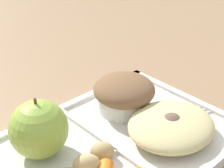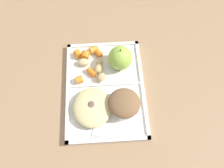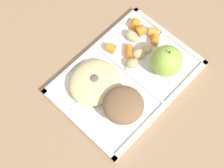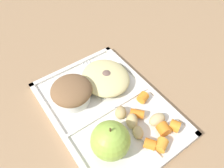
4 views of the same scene
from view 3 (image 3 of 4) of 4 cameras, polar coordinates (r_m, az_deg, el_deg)
name	(u,v)px [view 3 (image 3 of 4)]	position (r m, az deg, el deg)	size (l,w,h in m)	color
ground	(126,79)	(0.81, 2.51, 0.87)	(6.00, 6.00, 0.00)	#997551
lunch_tray	(126,78)	(0.81, 2.55, 1.08)	(0.34, 0.24, 0.02)	silver
green_apple	(167,61)	(0.79, 9.62, 4.03)	(0.08, 0.08, 0.08)	#93B742
bran_muffin	(123,106)	(0.74, 1.99, -3.86)	(0.10, 0.10, 0.06)	silver
carrot_slice_center	(140,31)	(0.86, 4.99, 9.31)	(0.03, 0.03, 0.02)	orange
carrot_slice_back	(111,48)	(0.83, -0.15, 6.33)	(0.02, 0.02, 0.02)	orange
carrot_slice_near_corner	(129,51)	(0.83, 3.04, 5.77)	(0.02, 0.02, 0.03)	orange
carrot_slice_edge	(155,40)	(0.85, 7.58, 7.72)	(0.02, 0.02, 0.02)	orange
carrot_slice_small	(154,32)	(0.86, 7.38, 9.04)	(0.02, 0.02, 0.02)	orange
carrot_slice_tilted	(135,24)	(0.87, 4.09, 10.54)	(0.02, 0.02, 0.02)	orange
potato_chunk_wedge	(138,54)	(0.82, 4.68, 5.37)	(0.02, 0.03, 0.03)	tan
potato_chunk_small	(132,63)	(0.81, 3.54, 3.65)	(0.03, 0.03, 0.02)	tan
potato_chunk_corner	(132,36)	(0.85, 3.51, 8.44)	(0.04, 0.03, 0.02)	tan
potato_chunk_golden	(147,49)	(0.83, 6.12, 6.16)	(0.03, 0.02, 0.02)	tan
egg_noodle_pile	(94,82)	(0.78, -3.11, 0.34)	(0.13, 0.12, 0.03)	#D6C684
meatball_side	(95,81)	(0.78, -3.08, 0.56)	(0.04, 0.04, 0.04)	brown
meatball_back	(94,78)	(0.78, -3.15, 1.04)	(0.03, 0.03, 0.03)	#755B4C
plastic_fork	(88,100)	(0.78, -4.31, -2.84)	(0.15, 0.05, 0.00)	silver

